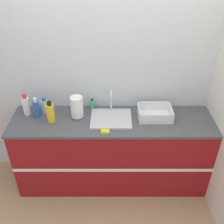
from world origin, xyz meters
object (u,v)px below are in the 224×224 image
bottle_yellow (50,113)px  soap_dispenser (92,104)px  sink (111,117)px  bottle_white_spray (26,106)px  bottle_clear (45,106)px  paper_towel_roll (77,107)px  dish_rack (155,114)px  bottle_blue (36,109)px

bottle_yellow → soap_dispenser: size_ratio=1.96×
sink → bottle_white_spray: size_ratio=1.75×
bottle_white_spray → bottle_clear: bearing=11.1°
bottle_clear → paper_towel_roll: bearing=-14.3°
bottle_yellow → sink: bearing=3.2°
dish_rack → bottle_clear: 1.23m
sink → paper_towel_roll: bearing=173.6°
bottle_clear → bottle_blue: (-0.07, -0.09, 0.02)m
sink → paper_towel_roll: sink is taller
bottle_white_spray → soap_dispenser: (0.72, 0.12, -0.06)m
bottle_blue → soap_dispenser: 0.62m
bottle_blue → soap_dispenser: (0.59, 0.17, -0.05)m
paper_towel_roll → bottle_blue: paper_towel_roll is taller
dish_rack → bottle_yellow: size_ratio=1.49×
bottle_white_spray → bottle_yellow: 0.32m
sink → bottle_clear: size_ratio=2.41×
bottle_clear → bottle_blue: 0.12m
bottle_white_spray → bottle_yellow: size_ratio=1.03×
bottle_white_spray → paper_towel_roll: bearing=-5.8°
dish_rack → bottle_white_spray: bearing=177.5°
bottle_white_spray → bottle_yellow: bearing=-24.7°
bottle_blue → sink: bearing=-3.2°
paper_towel_roll → dish_rack: bearing=-0.2°
sink → soap_dispenser: sink is taller
sink → bottle_yellow: 0.65m
bottle_blue → soap_dispenser: size_ratio=1.91×
soap_dispenser → dish_rack: bearing=-14.5°
bottle_yellow → bottle_white_spray: bearing=155.3°
bottle_white_spray → bottle_blue: size_ratio=1.05×
bottle_blue → paper_towel_roll: bearing=-0.5°
bottle_clear → bottle_yellow: bearing=-59.7°
sink → bottle_white_spray: bearing=173.9°
bottle_blue → soap_dispenser: bottle_blue is taller
bottle_clear → bottle_yellow: 0.20m
bottle_white_spray → bottle_clear: size_ratio=1.38×
bottle_white_spray → bottle_clear: bottle_white_spray is taller
sink → bottle_clear: (-0.74, 0.14, 0.06)m
bottle_clear → bottle_yellow: size_ratio=0.75×
paper_towel_roll → bottle_yellow: size_ratio=1.02×
soap_dispenser → bottle_white_spray: bearing=-170.6°
bottle_blue → bottle_white_spray: bearing=156.8°
dish_rack → bottle_white_spray: (-1.42, 0.06, 0.07)m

